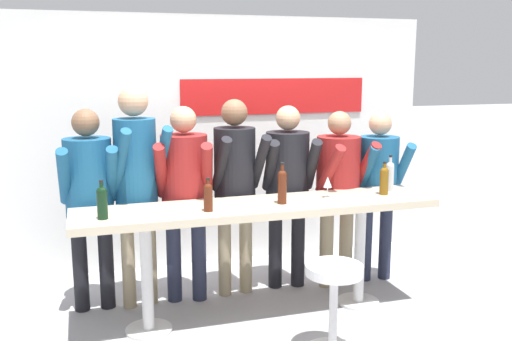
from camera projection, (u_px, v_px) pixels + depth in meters
ground_plane at (259, 316)px, 4.66m from camera, size 40.00×40.00×0.00m
back_wall at (217, 141)px, 5.81m from camera, size 4.48×0.12×2.50m
tasting_table at (259, 219)px, 4.50m from camera, size 2.88×0.59×0.95m
bar_stool at (334, 295)px, 3.97m from camera, size 0.42×0.42×0.67m
person_far_left at (89, 189)px, 4.60m from camera, size 0.46×0.54×1.68m
person_left at (136, 171)px, 4.66m from camera, size 0.48×0.61×1.85m
person_center_left at (185, 184)px, 4.78m from camera, size 0.53×0.62×1.69m
person_center at (235, 176)px, 4.92m from camera, size 0.45×0.56×1.74m
person_center_right at (288, 178)px, 5.10m from camera, size 0.51×0.59×1.67m
person_right at (339, 180)px, 5.15m from camera, size 0.52×0.60×1.62m
person_far_right at (379, 178)px, 5.28m from camera, size 0.46×0.54×1.60m
wine_bottle_0 at (102, 201)px, 4.02m from camera, size 0.08×0.08×0.28m
wine_bottle_1 at (390, 175)px, 4.90m from camera, size 0.07×0.07×0.31m
wine_bottle_2 at (384, 179)px, 4.77m from camera, size 0.07×0.07×0.28m
wine_bottle_3 at (282, 185)px, 4.46m from camera, size 0.07×0.07×0.33m
wine_bottle_4 at (208, 196)px, 4.23m from camera, size 0.07×0.07×0.25m
wine_glass_0 at (328, 183)px, 4.66m from camera, size 0.07×0.07×0.18m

